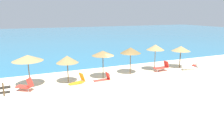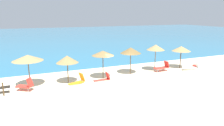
# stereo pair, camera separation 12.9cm
# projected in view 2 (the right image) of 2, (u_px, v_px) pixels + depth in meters

# --- Properties ---
(ground_plane) EXTENTS (160.00, 160.00, 0.00)m
(ground_plane) POSITION_uv_depth(u_px,v_px,m) (123.00, 82.00, 18.60)
(ground_plane) COLOR beige
(sea_water) EXTENTS (160.00, 76.19, 0.01)m
(sea_water) POSITION_uv_depth(u_px,v_px,m) (57.00, 36.00, 57.86)
(sea_water) COLOR teal
(sea_water) RESTS_ON ground_plane
(dune_ridge) EXTENTS (40.66, 7.92, 2.40)m
(dune_ridge) POSITION_uv_depth(u_px,v_px,m) (185.00, 98.00, 12.09)
(dune_ridge) COLOR beige
(dune_ridge) RESTS_ON ground_plane
(beach_umbrella_0) EXTENTS (2.51, 2.51, 2.75)m
(beach_umbrella_0) POSITION_uv_depth(u_px,v_px,m) (28.00, 58.00, 16.88)
(beach_umbrella_0) COLOR brown
(beach_umbrella_0) RESTS_ON ground_plane
(beach_umbrella_1) EXTENTS (1.95, 1.95, 2.49)m
(beach_umbrella_1) POSITION_uv_depth(u_px,v_px,m) (67.00, 59.00, 17.90)
(beach_umbrella_1) COLOR brown
(beach_umbrella_1) RESTS_ON ground_plane
(beach_umbrella_2) EXTENTS (2.10, 2.10, 2.70)m
(beach_umbrella_2) POSITION_uv_depth(u_px,v_px,m) (103.00, 53.00, 19.12)
(beach_umbrella_2) COLOR brown
(beach_umbrella_2) RESTS_ON ground_plane
(beach_umbrella_3) EXTENTS (2.12, 2.12, 2.76)m
(beach_umbrella_3) POSITION_uv_depth(u_px,v_px,m) (131.00, 50.00, 20.59)
(beach_umbrella_3) COLOR brown
(beach_umbrella_3) RESTS_ON ground_plane
(beach_umbrella_4) EXTENTS (1.92, 1.92, 2.87)m
(beach_umbrella_4) POSITION_uv_depth(u_px,v_px,m) (156.00, 47.00, 21.75)
(beach_umbrella_4) COLOR brown
(beach_umbrella_4) RESTS_ON ground_plane
(beach_umbrella_5) EXTENTS (2.09, 2.09, 2.52)m
(beach_umbrella_5) POSITION_uv_depth(u_px,v_px,m) (181.00, 49.00, 22.94)
(beach_umbrella_5) COLOR brown
(beach_umbrella_5) RESTS_ON ground_plane
(lounge_chair_0) EXTENTS (1.45, 0.74, 1.01)m
(lounge_chair_0) POSITION_uv_depth(u_px,v_px,m) (103.00, 79.00, 18.04)
(lounge_chair_0) COLOR red
(lounge_chair_0) RESTS_ON ground_plane
(lounge_chair_1) EXTENTS (1.45, 1.24, 1.10)m
(lounge_chair_1) POSITION_uv_depth(u_px,v_px,m) (26.00, 85.00, 16.36)
(lounge_chair_1) COLOR red
(lounge_chair_1) RESTS_ON ground_plane
(lounge_chair_2) EXTENTS (1.76, 1.29, 0.99)m
(lounge_chair_2) POSITION_uv_depth(u_px,v_px,m) (192.00, 67.00, 22.31)
(lounge_chair_2) COLOR white
(lounge_chair_2) RESTS_ON ground_plane
(lounge_chair_3) EXTENTS (1.72, 0.80, 1.05)m
(lounge_chair_3) POSITION_uv_depth(u_px,v_px,m) (163.00, 67.00, 22.09)
(lounge_chair_3) COLOR red
(lounge_chair_3) RESTS_ON ground_plane
(lounge_chair_4) EXTENTS (1.54, 1.05, 1.11)m
(lounge_chair_4) POSITION_uv_depth(u_px,v_px,m) (78.00, 81.00, 17.44)
(lounge_chair_4) COLOR orange
(lounge_chair_4) RESTS_ON ground_plane
(wooden_signpost) EXTENTS (0.84, 0.12, 1.80)m
(wooden_signpost) POSITION_uv_depth(u_px,v_px,m) (4.00, 93.00, 13.06)
(wooden_signpost) COLOR brown
(wooden_signpost) RESTS_ON ground_plane
(beach_ball) EXTENTS (0.25, 0.25, 0.25)m
(beach_ball) POSITION_uv_depth(u_px,v_px,m) (186.00, 77.00, 19.67)
(beach_ball) COLOR blue
(beach_ball) RESTS_ON ground_plane
(cooler_box) EXTENTS (0.67, 0.63, 0.38)m
(cooler_box) POSITION_uv_depth(u_px,v_px,m) (195.00, 67.00, 23.29)
(cooler_box) COLOR red
(cooler_box) RESTS_ON ground_plane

